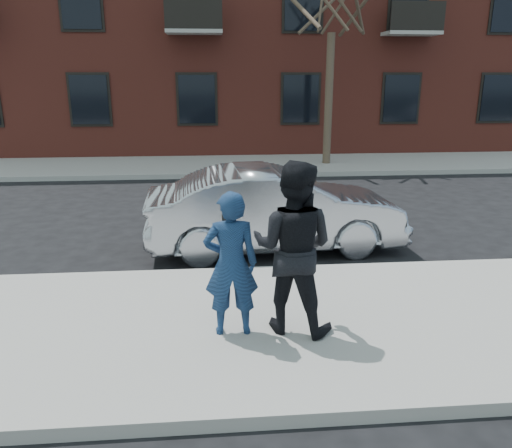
{
  "coord_description": "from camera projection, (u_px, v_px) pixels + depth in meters",
  "views": [
    {
      "loc": [
        0.64,
        -5.74,
        3.07
      ],
      "look_at": [
        1.17,
        0.4,
        1.22
      ],
      "focal_mm": 35.0,
      "sensor_mm": 36.0,
      "label": 1
    }
  ],
  "objects": [
    {
      "name": "ground",
      "position": [
        167.0,
        328.0,
        6.31
      ],
      "size": [
        100.0,
        100.0,
        0.0
      ],
      "primitive_type": "plane",
      "color": "black",
      "rests_on": "ground"
    },
    {
      "name": "near_sidewalk",
      "position": [
        165.0,
        332.0,
        6.04
      ],
      "size": [
        50.0,
        3.5,
        0.15
      ],
      "primitive_type": "cube",
      "color": "gray",
      "rests_on": "ground"
    },
    {
      "name": "near_curb",
      "position": [
        175.0,
        275.0,
        7.76
      ],
      "size": [
        50.0,
        0.1,
        0.15
      ],
      "primitive_type": "cube",
      "color": "#999691",
      "rests_on": "ground"
    },
    {
      "name": "far_sidewalk",
      "position": [
        195.0,
        166.0,
        17.02
      ],
      "size": [
        50.0,
        3.5,
        0.15
      ],
      "primitive_type": "cube",
      "color": "gray",
      "rests_on": "ground"
    },
    {
      "name": "far_curb",
      "position": [
        193.0,
        176.0,
        15.3
      ],
      "size": [
        50.0,
        0.1,
        0.15
      ],
      "primitive_type": "cube",
      "color": "#999691",
      "rests_on": "ground"
    },
    {
      "name": "apartment_building",
      "position": [
        241.0,
        1.0,
        21.87
      ],
      "size": [
        24.3,
        10.3,
        12.3
      ],
      "color": "maroon",
      "rests_on": "ground"
    },
    {
      "name": "silver_sedan",
      "position": [
        275.0,
        210.0,
        8.92
      ],
      "size": [
        4.64,
        1.87,
        1.5
      ],
      "primitive_type": "imported",
      "rotation": [
        0.0,
        0.0,
        1.63
      ],
      "color": "#999BA3",
      "rests_on": "ground"
    },
    {
      "name": "man_hoodie",
      "position": [
        231.0,
        264.0,
        5.66
      ],
      "size": [
        0.63,
        0.49,
        1.71
      ],
      "rotation": [
        0.0,
        0.0,
        3.16
      ],
      "color": "navy",
      "rests_on": "near_sidewalk"
    },
    {
      "name": "man_peacoat",
      "position": [
        293.0,
        248.0,
        5.72
      ],
      "size": [
        1.21,
        1.09,
        2.03
      ],
      "rotation": [
        0.0,
        0.0,
        2.74
      ],
      "color": "black",
      "rests_on": "near_sidewalk"
    }
  ]
}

